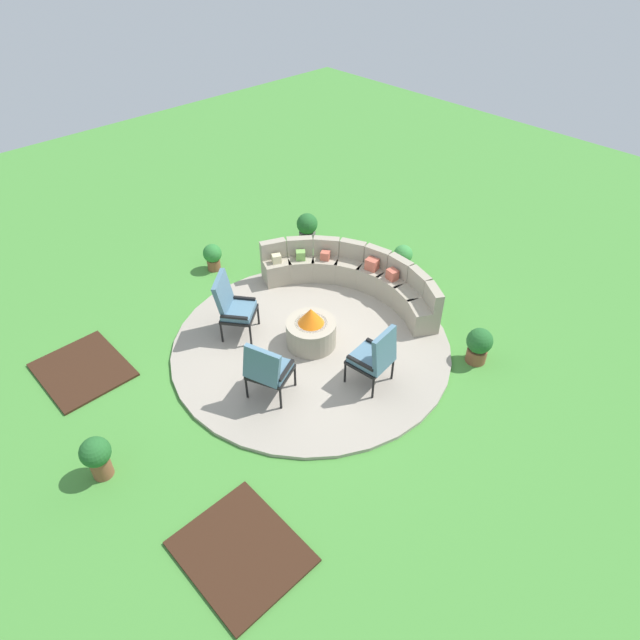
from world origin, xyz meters
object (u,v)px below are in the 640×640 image
lounge_chair_front_right (267,369)px  lounge_chair_front_left (233,305)px  potted_plant_2 (213,256)px  potted_plant_3 (307,229)px  fire_pit (311,330)px  lounge_chair_back_left (375,356)px  potted_plant_0 (403,258)px  curved_stone_bench (355,277)px  potted_plant_1 (479,345)px  potted_plant_4 (97,456)px

lounge_chair_front_right → lounge_chair_front_left: bearing=137.4°
potted_plant_2 → potted_plant_3: 2.05m
fire_pit → lounge_chair_back_left: 1.35m
potted_plant_0 → curved_stone_bench: bearing=-95.5°
fire_pit → lounge_chair_front_right: lounge_chair_front_right is taller
curved_stone_bench → potted_plant_1: size_ratio=5.41×
fire_pit → potted_plant_3: bearing=138.7°
lounge_chair_front_left → lounge_chair_front_right: lounge_chair_front_left is taller
potted_plant_1 → potted_plant_2: bearing=-163.3°
fire_pit → potted_plant_3: size_ratio=1.12×
lounge_chair_front_left → lounge_chair_back_left: lounge_chair_front_left is taller
potted_plant_1 → potted_plant_2: size_ratio=1.14×
fire_pit → curved_stone_bench: bearing=108.3°
curved_stone_bench → fire_pit: bearing=-71.7°
lounge_chair_back_left → curved_stone_bench: bearing=43.6°
lounge_chair_front_left → potted_plant_2: 2.14m
fire_pit → potted_plant_2: 3.02m
lounge_chair_front_right → potted_plant_3: lounge_chair_front_right is taller
curved_stone_bench → potted_plant_3: size_ratio=4.61×
potted_plant_1 → potted_plant_4: size_ratio=0.95×
lounge_chair_front_left → potted_plant_2: (-1.92, 0.89, -0.33)m
lounge_chair_front_right → potted_plant_3: (-2.81, 3.35, -0.20)m
lounge_chair_front_left → potted_plant_3: bearing=166.5°
lounge_chair_front_left → potted_plant_4: bearing=-18.2°
lounge_chair_front_left → potted_plant_1: (3.18, 2.42, -0.29)m
curved_stone_bench → potted_plant_1: bearing=2.3°
lounge_chair_front_right → potted_plant_4: bearing=-124.4°
curved_stone_bench → potted_plant_4: size_ratio=5.15×
curved_stone_bench → lounge_chair_front_right: (0.94, -2.83, 0.23)m
potted_plant_0 → lounge_chair_back_left: bearing=-57.9°
potted_plant_0 → potted_plant_1: size_ratio=0.91×
lounge_chair_front_left → potted_plant_0: lounge_chair_front_left is taller
potted_plant_0 → potted_plant_3: potted_plant_3 is taller
fire_pit → potted_plant_0: fire_pit is taller
lounge_chair_back_left → potted_plant_1: bearing=-32.3°
potted_plant_2 → lounge_chair_front_right: bearing=-22.2°
potted_plant_0 → potted_plant_3: size_ratio=0.78×
potted_plant_1 → potted_plant_4: potted_plant_4 is taller
potted_plant_0 → potted_plant_4: size_ratio=0.87×
potted_plant_1 → lounge_chair_back_left: bearing=-115.3°
fire_pit → potted_plant_3: fire_pit is taller
curved_stone_bench → potted_plant_3: (-1.87, 0.52, 0.03)m
fire_pit → lounge_chair_front_right: size_ratio=0.79×
lounge_chair_back_left → potted_plant_2: 4.34m
fire_pit → curved_stone_bench: (-0.53, 1.59, 0.03)m
potted_plant_0 → potted_plant_2: (-2.61, -2.65, 0.01)m
potted_plant_4 → lounge_chair_front_right: bearing=79.5°
curved_stone_bench → lounge_chair_back_left: 2.40m
potted_plant_3 → lounge_chair_front_right: bearing=-50.0°
lounge_chair_back_left → potted_plant_4: bearing=153.3°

